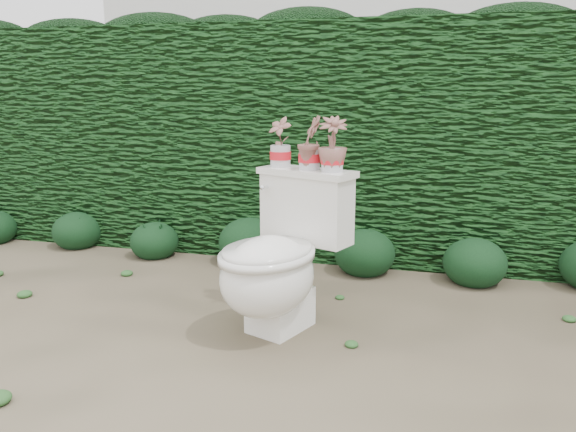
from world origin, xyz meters
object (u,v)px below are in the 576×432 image
(toilet, at_px, (278,261))
(potted_plant_center, at_px, (310,144))
(potted_plant_left, at_px, (280,143))
(potted_plant_right, at_px, (332,146))

(toilet, relative_size, potted_plant_center, 3.18)
(toilet, relative_size, potted_plant_left, 3.32)
(toilet, xyz_separation_m, potted_plant_right, (0.23, 0.17, 0.55))
(potted_plant_left, xyz_separation_m, potted_plant_right, (0.29, -0.12, 0.01))
(toilet, height_order, potted_plant_right, potted_plant_right)
(potted_plant_right, bearing_deg, potted_plant_center, 143.04)
(toilet, relative_size, potted_plant_right, 3.17)
(toilet, xyz_separation_m, potted_plant_left, (-0.06, 0.28, 0.54))
(toilet, distance_m, potted_plant_right, 0.62)
(potted_plant_left, bearing_deg, toilet, -54.33)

